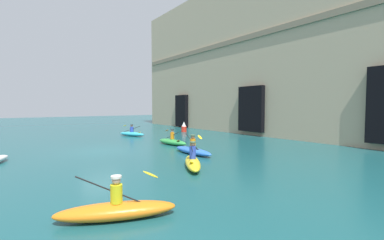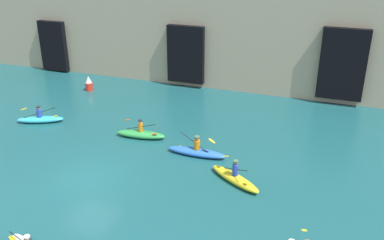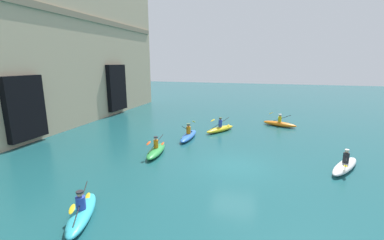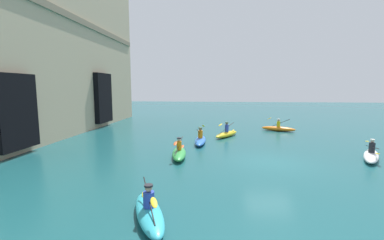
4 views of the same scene
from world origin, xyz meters
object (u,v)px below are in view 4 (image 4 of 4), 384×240
kayak_white (371,155)px  kayak_blue (200,140)px  kayak_orange (278,128)px  kayak_green (179,153)px  kayak_yellow (227,134)px  kayak_cyan (149,212)px

kayak_white → kayak_blue: bearing=-78.7°
kayak_orange → kayak_white: bearing=-49.2°
kayak_orange → kayak_green: 12.69m
kayak_white → kayak_yellow: 9.93m
kayak_cyan → kayak_blue: bearing=151.9°
kayak_orange → kayak_yellow: (-3.35, 4.91, 0.00)m
kayak_blue → kayak_yellow: (2.68, -2.00, 0.01)m
kayak_orange → kayak_white: (-9.30, -3.03, -0.01)m
kayak_cyan → kayak_green: bearing=157.4°
kayak_orange → kayak_blue: kayak_blue is taller
kayak_cyan → kayak_white: size_ratio=0.92×
kayak_orange → kayak_green: (-9.94, 7.89, -0.00)m
kayak_yellow → kayak_green: bearing=-172.4°
kayak_blue → kayak_cyan: bearing=-4.4°
kayak_green → kayak_yellow: bearing=148.9°
kayak_white → kayak_yellow: bearing=-97.4°
kayak_cyan → kayak_white: 13.30m
kayak_orange → kayak_cyan: size_ratio=1.02×
kayak_green → kayak_cyan: bearing=-5.5°
kayak_cyan → kayak_white: kayak_white is taller
kayak_green → kayak_blue: 4.03m
kayak_blue → kayak_white: 10.47m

